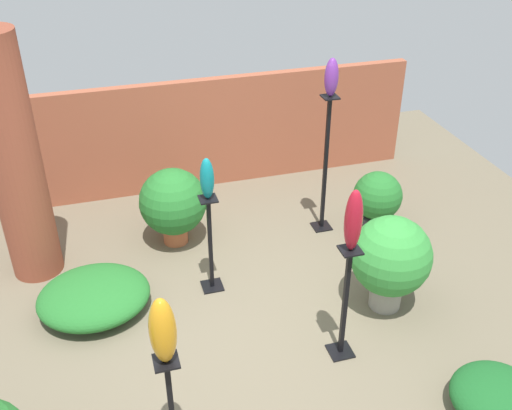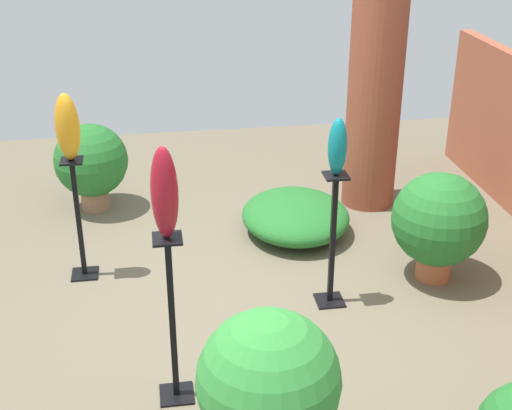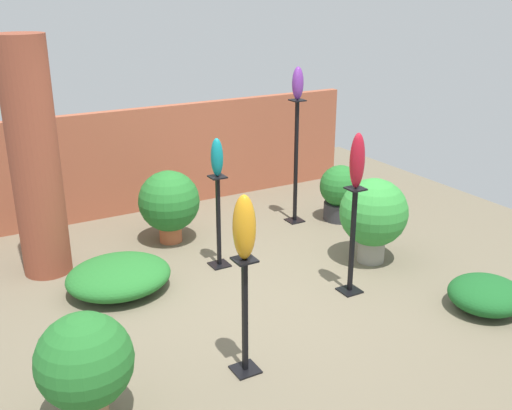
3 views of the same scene
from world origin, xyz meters
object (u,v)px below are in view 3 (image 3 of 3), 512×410
art_vase_ruby (357,161)px  potted_plant_walkway_edge (340,191)px  pedestal_ruby (352,246)px  art_vase_violet (298,83)px  art_vase_teal (217,157)px  pedestal_violet (296,167)px  potted_plant_back_center (85,363)px  potted_plant_front_right (373,214)px  pedestal_amber (245,322)px  brick_pillar (35,160)px  potted_plant_mid_right (169,202)px  art_vase_amber (244,227)px  pedestal_teal (219,226)px

art_vase_ruby → potted_plant_walkway_edge: art_vase_ruby is taller
pedestal_ruby → art_vase_violet: art_vase_violet is taller
art_vase_ruby → art_vase_teal: art_vase_ruby is taller
art_vase_ruby → art_vase_violet: size_ratio=1.34×
art_vase_ruby → art_vase_violet: (0.55, 1.83, 0.41)m
pedestal_violet → potted_plant_back_center: (-3.24, -2.42, -0.26)m
potted_plant_front_right → pedestal_amber: bearing=-153.5°
brick_pillar → potted_plant_mid_right: (1.41, 0.09, -0.72)m
pedestal_amber → art_vase_amber: bearing=0.0°
art_vase_amber → pedestal_violet: bearing=50.0°
art_vase_amber → potted_plant_walkway_edge: (2.58, 2.22, -0.82)m
art_vase_amber → potted_plant_front_right: 2.47m
brick_pillar → art_vase_ruby: bearing=-38.0°
pedestal_ruby → potted_plant_mid_right: pedestal_ruby is taller
pedestal_ruby → pedestal_teal: (-0.85, 1.15, -0.03)m
potted_plant_back_center → art_vase_amber: bearing=-1.4°
pedestal_violet → potted_plant_walkway_edge: bearing=-23.0°
pedestal_amber → potted_plant_mid_right: bearing=80.3°
pedestal_amber → pedestal_ruby: size_ratio=0.90×
art_vase_amber → potted_plant_back_center: size_ratio=0.61×
pedestal_violet → brick_pillar: bearing=178.3°
pedestal_violet → art_vase_amber: 3.23m
pedestal_amber → art_vase_violet: art_vase_violet is taller
pedestal_amber → brick_pillar: bearing=110.6°
pedestal_amber → pedestal_ruby: (1.50, 0.62, 0.05)m
pedestal_violet → art_vase_amber: pedestal_violet is taller
pedestal_teal → art_vase_violet: 2.02m
art_vase_amber → art_vase_ruby: bearing=22.5°
art_vase_ruby → art_vase_teal: bearing=126.4°
pedestal_ruby → potted_plant_mid_right: size_ratio=1.26×
potted_plant_mid_right → pedestal_violet: bearing=-6.4°
potted_plant_front_right → potted_plant_back_center: bearing=-162.7°
art_vase_teal → potted_plant_mid_right: size_ratio=0.46×
pedestal_violet → art_vase_ruby: bearing=-106.8°
pedestal_teal → pedestal_violet: 1.58m
art_vase_amber → potted_plant_back_center: art_vase_amber is taller
brick_pillar → potted_plant_back_center: brick_pillar is taller
art_vase_amber → pedestal_ruby: bearing=22.5°
pedestal_teal → potted_plant_back_center: pedestal_teal is taller
pedestal_ruby → art_vase_teal: bearing=126.4°
potted_plant_back_center → art_vase_violet: bearing=36.7°
potted_plant_front_right → potted_plant_walkway_edge: (0.45, 1.16, -0.16)m
pedestal_ruby → pedestal_violet: (0.55, 1.83, 0.23)m
pedestal_amber → art_vase_ruby: size_ratio=1.85×
pedestal_teal → art_vase_ruby: (0.85, -1.15, 0.87)m
pedestal_teal → art_vase_ruby: size_ratio=1.93×
art_vase_teal → art_vase_amber: bearing=-110.3°
pedestal_amber → potted_plant_walkway_edge: pedestal_amber is taller
potted_plant_front_right → art_vase_amber: bearing=-153.5°
pedestal_ruby → art_vase_amber: 1.77m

